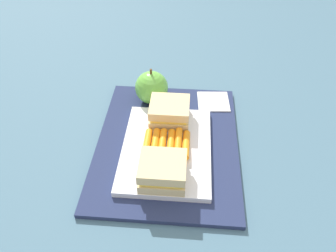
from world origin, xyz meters
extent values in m
plane|color=#42667A|center=(0.00, 0.00, 0.00)|extent=(2.40, 2.40, 0.00)
cube|color=navy|center=(0.00, 0.00, 0.01)|extent=(0.36, 0.28, 0.01)
cube|color=white|center=(-0.03, 0.00, 0.02)|extent=(0.23, 0.17, 0.01)
cube|color=#DBC189|center=(-0.10, 0.00, 0.03)|extent=(0.07, 0.08, 0.02)
cube|color=#F4CC4C|center=(-0.10, 0.00, 0.04)|extent=(0.07, 0.07, 0.01)
cube|color=#DBC189|center=(-0.10, 0.00, 0.06)|extent=(0.07, 0.08, 0.02)
cube|color=#DBC189|center=(0.05, 0.00, 0.03)|extent=(0.07, 0.08, 0.02)
cube|color=#F4CC4C|center=(0.05, 0.00, 0.04)|extent=(0.07, 0.07, 0.01)
cube|color=#DBC189|center=(0.05, 0.00, 0.06)|extent=(0.07, 0.08, 0.02)
cylinder|color=orange|center=(-0.02, -0.04, 0.03)|extent=(0.08, 0.01, 0.02)
cylinder|color=orange|center=(-0.02, -0.02, 0.03)|extent=(0.08, 0.01, 0.02)
cylinder|color=orange|center=(-0.03, -0.01, 0.03)|extent=(0.08, 0.01, 0.01)
cylinder|color=orange|center=(-0.03, 0.01, 0.03)|extent=(0.08, 0.01, 0.01)
cylinder|color=orange|center=(-0.03, 0.02, 0.03)|extent=(0.08, 0.01, 0.02)
cylinder|color=orange|center=(-0.03, 0.04, 0.03)|extent=(0.08, 0.01, 0.02)
sphere|color=#66B742|center=(0.13, 0.05, 0.05)|extent=(0.07, 0.07, 0.07)
cylinder|color=brown|center=(0.13, 0.05, 0.09)|extent=(0.01, 0.01, 0.01)
cube|color=white|center=(0.14, -0.09, 0.01)|extent=(0.07, 0.07, 0.00)
camera|label=1|loc=(-0.47, -0.04, 0.49)|focal=36.05mm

